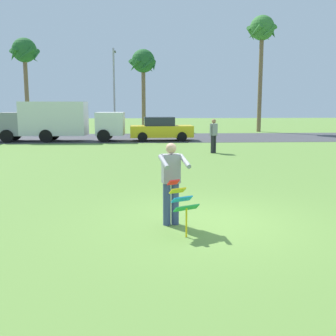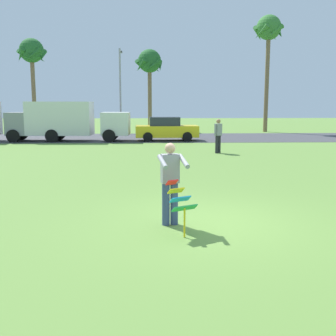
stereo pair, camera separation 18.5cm
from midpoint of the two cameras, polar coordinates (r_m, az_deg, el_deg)
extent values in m
plane|color=olive|center=(8.86, 6.33, -7.60)|extent=(120.00, 120.00, 0.00)
cube|color=#424247|center=(30.06, 0.10, 4.28)|extent=(120.00, 8.00, 0.01)
cylinder|color=#384772|center=(8.56, 1.49, -5.01)|extent=(0.16, 0.16, 0.90)
cylinder|color=#384772|center=(8.52, 0.32, -5.08)|extent=(0.16, 0.16, 0.90)
cube|color=gray|center=(8.39, 0.92, -0.07)|extent=(0.40, 0.29, 0.60)
sphere|color=tan|center=(8.33, 0.93, 2.78)|extent=(0.22, 0.22, 0.22)
cylinder|color=gray|center=(8.19, 2.86, 0.98)|extent=(0.21, 0.59, 0.24)
cylinder|color=gray|center=(8.07, -0.13, 0.88)|extent=(0.21, 0.59, 0.24)
cube|color=red|center=(8.04, 1.22, -2.02)|extent=(0.26, 0.23, 0.12)
cube|color=yellow|center=(7.93, 1.80, -3.19)|extent=(0.35, 0.27, 0.12)
cube|color=#1E99D8|center=(7.82, 2.41, -4.39)|extent=(0.43, 0.31, 0.12)
cube|color=green|center=(7.72, 3.03, -5.62)|extent=(0.52, 0.35, 0.12)
cylinder|color=yellow|center=(7.80, 3.01, -7.66)|extent=(0.04, 0.04, 0.57)
cube|color=gray|center=(28.89, -19.60, 5.88)|extent=(1.84, 1.94, 1.50)
cylinder|color=black|center=(29.91, -19.69, 4.53)|extent=(0.85, 0.30, 0.84)
cylinder|color=black|center=(28.15, -20.71, 4.22)|extent=(0.85, 0.30, 0.84)
cube|color=silver|center=(27.54, -7.13, 6.20)|extent=(1.87, 1.96, 1.50)
cube|color=silver|center=(28.20, -14.68, 6.76)|extent=(4.27, 2.15, 2.20)
cylinder|color=black|center=(28.54, -7.59, 4.78)|extent=(0.85, 0.31, 0.84)
cylinder|color=black|center=(26.72, -8.07, 4.48)|extent=(0.85, 0.31, 0.84)
cylinder|color=black|center=(29.24, -14.83, 4.66)|extent=(0.85, 0.31, 0.84)
cylinder|color=black|center=(27.46, -15.78, 4.35)|extent=(0.85, 0.31, 0.84)
cube|color=yellow|center=(27.61, 0.02, 5.18)|extent=(4.24, 1.80, 0.76)
cube|color=#282D38|center=(27.56, -0.29, 6.54)|extent=(2.05, 1.44, 0.60)
cylinder|color=black|center=(28.55, 2.53, 4.65)|extent=(0.64, 0.23, 0.64)
cylinder|color=black|center=(26.95, 2.91, 4.39)|extent=(0.64, 0.23, 0.64)
cylinder|color=black|center=(28.39, -2.71, 4.63)|extent=(0.64, 0.23, 0.64)
cylinder|color=black|center=(26.78, -2.65, 4.36)|extent=(0.64, 0.23, 0.64)
cylinder|color=brown|center=(38.59, -18.18, 10.00)|extent=(0.36, 0.36, 6.87)
sphere|color=#236028|center=(38.84, -18.46, 15.37)|extent=(2.10, 2.10, 2.10)
cone|color=#236028|center=(38.55, -17.02, 14.81)|extent=(0.44, 1.56, 1.28)
cone|color=#236028|center=(39.58, -17.63, 14.62)|extent=(1.62, 0.90, 1.28)
cone|color=#236028|center=(39.53, -19.30, 14.55)|extent=(1.27, 1.52, 1.28)
cone|color=#236028|center=(38.47, -19.79, 14.69)|extent=(1.27, 1.52, 1.28)
cone|color=#236028|center=(37.85, -18.36, 14.86)|extent=(1.62, 0.90, 1.28)
cylinder|color=brown|center=(38.05, -2.43, 9.89)|extent=(0.36, 0.36, 6.11)
sphere|color=#236028|center=(38.23, -2.46, 14.77)|extent=(2.10, 2.10, 2.10)
cone|color=#236028|center=(38.20, -0.99, 14.10)|extent=(0.44, 1.56, 1.28)
cone|color=#236028|center=(39.09, -2.01, 13.98)|extent=(1.62, 0.90, 1.28)
cone|color=#236028|center=(38.75, -3.63, 14.02)|extent=(1.27, 1.52, 1.28)
cone|color=#236028|center=(37.64, -3.66, 14.16)|extent=(1.27, 1.52, 1.28)
cone|color=#236028|center=(37.29, -1.99, 14.22)|extent=(1.62, 0.90, 1.28)
cylinder|color=brown|center=(37.26, 13.83, 11.66)|extent=(0.36, 0.36, 8.71)
sphere|color=#387A33|center=(37.75, 14.11, 18.57)|extent=(2.10, 2.10, 2.10)
cone|color=#387A33|center=(37.95, 15.52, 17.78)|extent=(0.44, 1.56, 1.28)
cone|color=#387A33|center=(38.62, 14.12, 17.67)|extent=(1.62, 0.90, 1.28)
cone|color=#387A33|center=(38.01, 12.66, 17.87)|extent=(1.27, 1.52, 1.28)
cone|color=#387A33|center=(36.95, 13.13, 18.11)|extent=(1.27, 1.52, 1.28)
cone|color=#387A33|center=(36.91, 14.95, 18.06)|extent=(1.62, 0.90, 1.28)
cylinder|color=#9E9EA3|center=(34.86, -6.55, 10.64)|extent=(0.16, 0.16, 7.00)
cylinder|color=#9E9EA3|center=(35.81, -6.57, 16.06)|extent=(0.10, 1.40, 0.10)
cube|color=#4C4C51|center=(36.45, -6.49, 15.87)|extent=(0.24, 0.44, 0.16)
cylinder|color=#26262B|center=(20.85, 7.11, 3.30)|extent=(0.16, 0.16, 0.90)
cylinder|color=#26262B|center=(20.99, 7.43, 3.33)|extent=(0.16, 0.16, 0.90)
cube|color=gray|center=(20.86, 7.31, 5.37)|extent=(0.42, 0.40, 0.60)
sphere|color=#9E7051|center=(20.84, 7.34, 6.52)|extent=(0.22, 0.22, 0.22)
cylinder|color=gray|center=(20.68, 6.88, 5.24)|extent=(0.09, 0.09, 0.58)
cylinder|color=gray|center=(21.04, 7.74, 5.29)|extent=(0.09, 0.09, 0.58)
camera|label=1|loc=(0.09, -89.44, 0.09)|focal=43.47mm
camera|label=2|loc=(0.09, 90.56, -0.09)|focal=43.47mm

